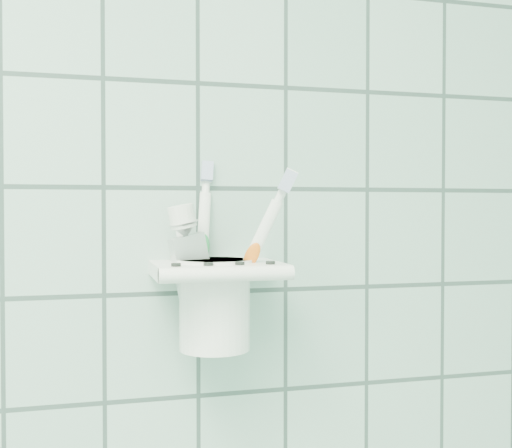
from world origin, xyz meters
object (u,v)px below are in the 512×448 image
Objects in this scene: toothbrush_pink at (227,257)px; toothpaste_tube at (206,261)px; cup at (215,301)px; toothbrush_orange at (211,246)px; holder_bracket at (217,271)px; toothbrush_blue at (198,247)px.

toothbrush_pink reaches higher than toothpaste_tube.
toothpaste_tube is at bearing 119.92° from cup.
toothbrush_pink is at bearing 7.96° from toothbrush_orange.
holder_bracket is 1.39× the size of cup.
holder_bracket is 0.03m from toothbrush_blue.
toothpaste_tube is (0.01, 0.01, -0.02)m from toothbrush_blue.
toothpaste_tube is at bearing 117.25° from holder_bracket.
toothpaste_tube is at bearing 47.26° from toothbrush_blue.
cup is (-0.00, 0.00, -0.03)m from holder_bracket.
toothbrush_orange reaches higher than cup.
toothbrush_pink is 1.12× the size of toothpaste_tube.
toothpaste_tube is at bearing 167.18° from toothbrush_pink.
toothpaste_tube reaches higher than holder_bracket.
toothbrush_pink is 0.02m from toothbrush_orange.
holder_bracket is 0.03m from cup.
holder_bracket is at bearing -14.46° from toothbrush_blue.
cup is at bearing -78.09° from toothpaste_tube.
toothbrush_pink is at bearing 8.01° from toothbrush_blue.
toothbrush_pink is 0.87× the size of toothbrush_orange.
toothbrush_orange is 0.02m from toothpaste_tube.
toothbrush_blue is (-0.02, 0.01, 0.03)m from holder_bracket.
toothbrush_orange reaches higher than toothbrush_blue.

